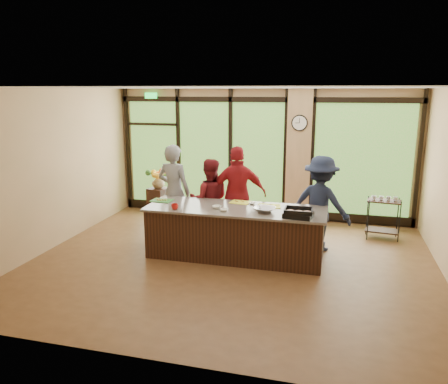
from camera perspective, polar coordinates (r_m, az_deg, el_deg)
The scene contains 24 objects.
floor at distance 7.79m, azimuth 0.97°, elevation -9.17°, with size 7.00×7.00×0.00m, color brown.
ceiling at distance 7.21m, azimuth 1.06°, elevation 13.48°, with size 7.00×7.00×0.00m, color white.
back_wall at distance 10.25m, azimuth 4.99°, elevation 4.94°, with size 7.00×7.00×0.00m, color tan.
left_wall at distance 8.84m, azimuth -21.64°, elevation 2.73°, with size 6.00×6.00×0.00m, color tan.
window_wall at distance 10.20m, azimuth 5.84°, elevation 4.28°, with size 6.90×0.12×3.00m.
island_base at distance 7.91m, azimuth 1.49°, elevation -5.42°, with size 3.10×1.00×0.88m, color black.
countertop at distance 7.78m, azimuth 1.51°, elevation -2.20°, with size 3.20×1.10×0.04m, color slate.
wall_clock at distance 9.93m, azimuth 9.84°, elevation 8.88°, with size 0.36×0.04×0.36m.
cook_left at distance 8.86m, azimuth -6.55°, elevation 0.05°, with size 0.70×0.46×1.92m, color slate.
cook_midleft at distance 8.70m, azimuth -1.92°, elevation -1.04°, with size 0.80×0.63×1.65m, color maroon.
cook_midright at distance 8.58m, azimuth 1.83°, elevation -0.35°, with size 1.12×0.47×1.91m, color maroon.
cook_right at distance 8.30m, azimuth 12.48°, elevation -1.53°, with size 1.16×0.67×1.80m, color #181F35.
roasting_pan at distance 7.29m, azimuth 9.68°, elevation -2.96°, with size 0.46×0.35×0.08m, color black.
mixing_bowl at distance 7.51m, azimuth 5.30°, elevation -2.31°, with size 0.35×0.35×0.09m, color silver.
cutting_board_left at distance 8.33m, azimuth -8.11°, elevation -1.10°, with size 0.39×0.29×0.01m, color #35812F.
cutting_board_center at distance 8.13m, azimuth 2.14°, elevation -1.34°, with size 0.36×0.27×0.01m, color yellow.
cutting_board_right at distance 7.89m, azimuth 5.93°, elevation -1.84°, with size 0.40×0.30×0.01m, color yellow.
prep_bowl_near at distance 7.72m, azimuth -0.95°, elevation -1.98°, with size 0.16×0.16×0.05m, color white.
prep_bowl_mid at distance 7.53m, azimuth -0.04°, elevation -2.38°, with size 0.14×0.14×0.04m, color white.
prep_bowl_far at distance 8.02m, azimuth 3.71°, elevation -1.50°, with size 0.11×0.11×0.03m, color white.
red_ramekin at distance 7.70m, azimuth -6.43°, elevation -1.92°, with size 0.12×0.12×0.10m, color red.
flower_stand at distance 10.05m, azimuth -8.50°, elevation -1.73°, with size 0.40×0.40×0.80m, color black.
flower_vase at distance 9.92m, azimuth -8.61°, elevation 1.34°, with size 0.29×0.29×0.30m, color olive.
bar_cart at distance 9.40m, azimuth 20.10°, elevation -2.62°, with size 0.69×0.45×0.89m.
Camera 1 is at (1.70, -7.00, 2.97)m, focal length 35.00 mm.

